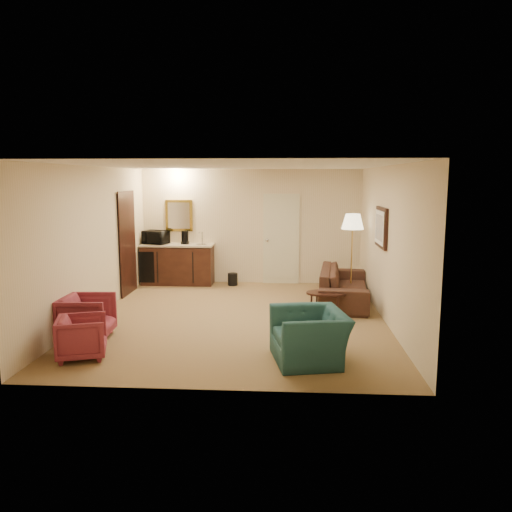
{
  "coord_description": "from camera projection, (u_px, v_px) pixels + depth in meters",
  "views": [
    {
      "loc": [
        0.84,
        -8.35,
        2.39
      ],
      "look_at": [
        0.28,
        0.5,
        1.01
      ],
      "focal_mm": 35.0,
      "sensor_mm": 36.0,
      "label": 1
    }
  ],
  "objects": [
    {
      "name": "microwave",
      "position": [
        156.0,
        236.0,
        11.32
      ],
      "size": [
        0.61,
        0.47,
        0.37
      ],
      "primitive_type": "imported",
      "rotation": [
        0.0,
        0.0,
        -0.34
      ],
      "color": "black",
      "rests_on": "wetbar_cabinet"
    },
    {
      "name": "coffee_table",
      "position": [
        327.0,
        304.0,
        8.76
      ],
      "size": [
        0.87,
        0.74,
        0.42
      ],
      "primitive_type": "cube",
      "rotation": [
        0.0,
        0.0,
        -0.38
      ],
      "color": "black",
      "rests_on": "ground"
    },
    {
      "name": "teal_armchair",
      "position": [
        310.0,
        328.0,
        6.55
      ],
      "size": [
        0.87,
        1.15,
        0.9
      ],
      "primitive_type": "imported",
      "rotation": [
        0.0,
        0.0,
        -1.37
      ],
      "color": "#215454",
      "rests_on": "ground"
    },
    {
      "name": "rose_chair_far",
      "position": [
        82.0,
        335.0,
        6.68
      ],
      "size": [
        0.73,
        0.76,
        0.63
      ],
      "primitive_type": "imported",
      "rotation": [
        0.0,
        0.0,
        1.88
      ],
      "color": "maroon",
      "rests_on": "ground"
    },
    {
      "name": "wetbar_cabinet",
      "position": [
        178.0,
        264.0,
        11.37
      ],
      "size": [
        1.64,
        0.58,
        0.92
      ],
      "primitive_type": "cube",
      "color": "#3B1D12",
      "rests_on": "ground"
    },
    {
      "name": "floor_lamp",
      "position": [
        352.0,
        255.0,
        10.14
      ],
      "size": [
        0.5,
        0.5,
        1.7
      ],
      "primitive_type": "cube",
      "rotation": [
        0.0,
        0.0,
        -0.12
      ],
      "color": "gold",
      "rests_on": "ground"
    },
    {
      "name": "coffee_maker",
      "position": [
        185.0,
        237.0,
        11.29
      ],
      "size": [
        0.18,
        0.18,
        0.3
      ],
      "primitive_type": "cylinder",
      "rotation": [
        0.0,
        0.0,
        0.16
      ],
      "color": "black",
      "rests_on": "wetbar_cabinet"
    },
    {
      "name": "ground",
      "position": [
        238.0,
        318.0,
        8.65
      ],
      "size": [
        6.0,
        6.0,
        0.0
      ],
      "primitive_type": "plane",
      "color": "olive",
      "rests_on": "ground"
    },
    {
      "name": "rose_chair_near",
      "position": [
        87.0,
        315.0,
        7.47
      ],
      "size": [
        0.71,
        0.76,
        0.73
      ],
      "primitive_type": "imported",
      "rotation": [
        0.0,
        0.0,
        1.64
      ],
      "color": "maroon",
      "rests_on": "ground"
    },
    {
      "name": "waste_bin",
      "position": [
        233.0,
        279.0,
        11.27
      ],
      "size": [
        0.27,
        0.27,
        0.28
      ],
      "primitive_type": "cylinder",
      "rotation": [
        0.0,
        0.0,
        0.25
      ],
      "color": "black",
      "rests_on": "ground"
    },
    {
      "name": "sofa",
      "position": [
        344.0,
        280.0,
        9.69
      ],
      "size": [
        0.91,
        2.34,
        0.89
      ],
      "primitive_type": "imported",
      "rotation": [
        0.0,
        0.0,
        1.46
      ],
      "color": "black",
      "rests_on": "ground"
    },
    {
      "name": "room_walls",
      "position": [
        237.0,
        216.0,
        9.15
      ],
      "size": [
        5.02,
        6.01,
        2.61
      ],
      "color": "beige",
      "rests_on": "ground"
    }
  ]
}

